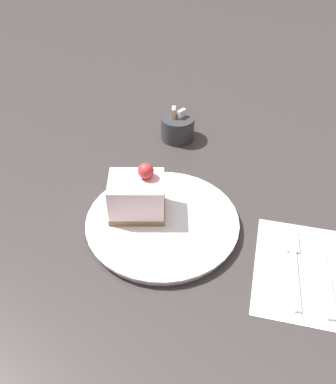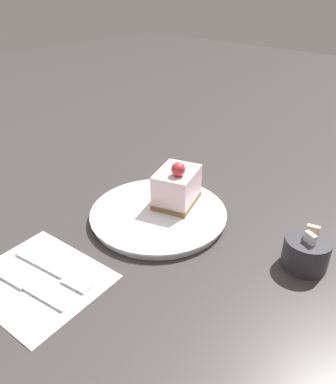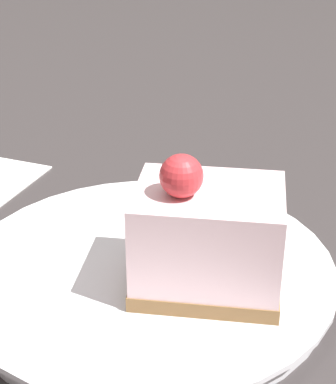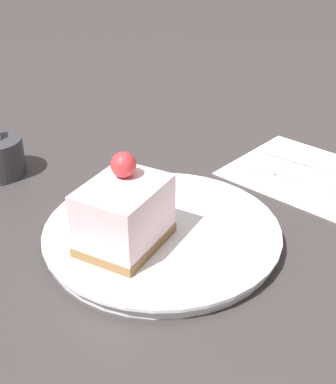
% 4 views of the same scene
% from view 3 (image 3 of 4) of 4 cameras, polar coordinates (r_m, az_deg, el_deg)
% --- Properties ---
extents(ground_plane, '(4.00, 4.00, 0.00)m').
position_cam_3_polar(ground_plane, '(0.48, -4.06, -8.19)').
color(ground_plane, '#383333').
extents(plate, '(0.27, 0.27, 0.02)m').
position_cam_3_polar(plate, '(0.47, -1.84, -7.05)').
color(plate, white).
rests_on(plate, ground_plane).
extents(cake_slice, '(0.12, 0.10, 0.10)m').
position_cam_3_polar(cake_slice, '(0.42, 3.49, -4.07)').
color(cake_slice, olive).
rests_on(cake_slice, plate).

